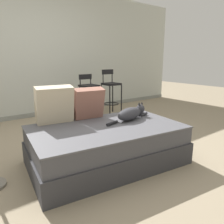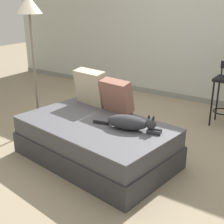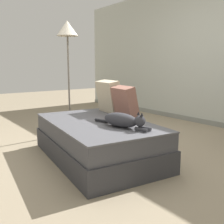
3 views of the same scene
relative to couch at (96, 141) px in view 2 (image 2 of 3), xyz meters
The scene contains 8 objects.
ground_plane 0.46m from the couch, 90.00° to the left, with size 16.00×16.00×0.00m, color gray.
wall_back_panel 2.86m from the couch, 90.00° to the left, with size 8.00×0.10×2.60m, color #B7BCB2.
wall_baseboard_trim 2.60m from the couch, 90.00° to the left, with size 8.00×0.02×0.09m, color gray.
couch is the anchor object (origin of this frame).
throw_pillow_corner 0.75m from the couch, 131.28° to the left, with size 0.44×0.27×0.44m.
throw_pillow_middle 0.58m from the couch, 88.21° to the left, with size 0.39×0.26×0.39m.
cat 0.50m from the couch, ahead, with size 0.74×0.26×0.19m.
floor_lamp 1.72m from the couch, 167.44° to the left, with size 0.32×0.32×1.73m.
Camera 2 is at (1.87, -2.85, 1.71)m, focal length 50.00 mm.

